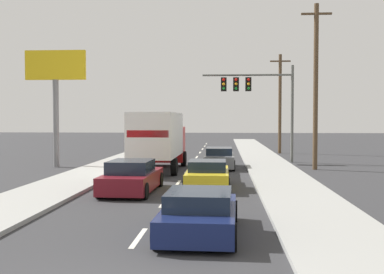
{
  "coord_description": "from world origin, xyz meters",
  "views": [
    {
      "loc": [
        2.17,
        -6.95,
        3.03
      ],
      "look_at": [
        0.71,
        13.92,
        2.22
      ],
      "focal_mm": 43.09,
      "sensor_mm": 36.0,
      "label": 1
    }
  ],
  "objects_px": {
    "car_maroon": "(132,178)",
    "car_gray": "(219,158)",
    "utility_pole_far": "(280,102)",
    "utility_pole_mid": "(316,85)",
    "traffic_signal_mast": "(251,91)",
    "box_truck": "(159,138)",
    "car_navy": "(200,214)",
    "car_yellow": "(208,175)",
    "roadside_billboard": "(56,85)"
  },
  "relations": [
    {
      "from": "box_truck",
      "to": "car_maroon",
      "type": "distance_m",
      "value": 7.91
    },
    {
      "from": "box_truck",
      "to": "roadside_billboard",
      "type": "bearing_deg",
      "value": 165.2
    },
    {
      "from": "box_truck",
      "to": "utility_pole_mid",
      "type": "distance_m",
      "value": 9.84
    },
    {
      "from": "box_truck",
      "to": "traffic_signal_mast",
      "type": "relative_size",
      "value": 1.13
    },
    {
      "from": "car_maroon",
      "to": "roadside_billboard",
      "type": "relative_size",
      "value": 0.61
    },
    {
      "from": "car_navy",
      "to": "utility_pole_far",
      "type": "bearing_deg",
      "value": 79.22
    },
    {
      "from": "car_navy",
      "to": "utility_pole_mid",
      "type": "bearing_deg",
      "value": 69.18
    },
    {
      "from": "utility_pole_mid",
      "to": "box_truck",
      "type": "bearing_deg",
      "value": -170.99
    },
    {
      "from": "box_truck",
      "to": "car_yellow",
      "type": "height_order",
      "value": "box_truck"
    },
    {
      "from": "traffic_signal_mast",
      "to": "utility_pole_mid",
      "type": "relative_size",
      "value": 0.69
    },
    {
      "from": "box_truck",
      "to": "utility_pole_mid",
      "type": "relative_size",
      "value": 0.78
    },
    {
      "from": "car_maroon",
      "to": "car_yellow",
      "type": "height_order",
      "value": "car_maroon"
    },
    {
      "from": "car_maroon",
      "to": "car_gray",
      "type": "relative_size",
      "value": 1.05
    },
    {
      "from": "car_yellow",
      "to": "roadside_billboard",
      "type": "bearing_deg",
      "value": 140.36
    },
    {
      "from": "car_yellow",
      "to": "car_maroon",
      "type": "bearing_deg",
      "value": -155.11
    },
    {
      "from": "car_gray",
      "to": "utility_pole_mid",
      "type": "bearing_deg",
      "value": -4.46
    },
    {
      "from": "traffic_signal_mast",
      "to": "utility_pole_far",
      "type": "height_order",
      "value": "utility_pole_far"
    },
    {
      "from": "box_truck",
      "to": "car_gray",
      "type": "relative_size",
      "value": 1.79
    },
    {
      "from": "box_truck",
      "to": "car_navy",
      "type": "bearing_deg",
      "value": -77.86
    },
    {
      "from": "box_truck",
      "to": "car_gray",
      "type": "bearing_deg",
      "value": 28.83
    },
    {
      "from": "car_yellow",
      "to": "car_navy",
      "type": "height_order",
      "value": "car_yellow"
    },
    {
      "from": "car_maroon",
      "to": "car_yellow",
      "type": "relative_size",
      "value": 1.07
    },
    {
      "from": "car_gray",
      "to": "car_yellow",
      "type": "height_order",
      "value": "car_gray"
    },
    {
      "from": "car_maroon",
      "to": "car_gray",
      "type": "xyz_separation_m",
      "value": [
        3.51,
        9.71,
        -0.02
      ]
    },
    {
      "from": "car_navy",
      "to": "car_maroon",
      "type": "bearing_deg",
      "value": 115.15
    },
    {
      "from": "box_truck",
      "to": "car_maroon",
      "type": "relative_size",
      "value": 1.71
    },
    {
      "from": "box_truck",
      "to": "car_maroon",
      "type": "bearing_deg",
      "value": -90.29
    },
    {
      "from": "box_truck",
      "to": "roadside_billboard",
      "type": "xyz_separation_m",
      "value": [
        -6.8,
        1.8,
        3.23
      ]
    },
    {
      "from": "car_yellow",
      "to": "utility_pole_far",
      "type": "xyz_separation_m",
      "value": [
        5.64,
        21.03,
        3.94
      ]
    },
    {
      "from": "car_maroon",
      "to": "utility_pole_mid",
      "type": "bearing_deg",
      "value": 45.01
    },
    {
      "from": "traffic_signal_mast",
      "to": "roadside_billboard",
      "type": "xyz_separation_m",
      "value": [
        -12.44,
        -4.23,
        0.16
      ]
    },
    {
      "from": "car_maroon",
      "to": "utility_pole_far",
      "type": "relative_size",
      "value": 0.51
    },
    {
      "from": "box_truck",
      "to": "utility_pole_mid",
      "type": "bearing_deg",
      "value": 9.01
    },
    {
      "from": "box_truck",
      "to": "car_maroon",
      "type": "height_order",
      "value": "box_truck"
    },
    {
      "from": "box_truck",
      "to": "utility_pole_far",
      "type": "xyz_separation_m",
      "value": [
        8.69,
        14.66,
        2.55
      ]
    },
    {
      "from": "car_yellow",
      "to": "utility_pole_mid",
      "type": "height_order",
      "value": "utility_pole_mid"
    },
    {
      "from": "box_truck",
      "to": "roadside_billboard",
      "type": "relative_size",
      "value": 1.04
    },
    {
      "from": "car_yellow",
      "to": "roadside_billboard",
      "type": "relative_size",
      "value": 0.57
    },
    {
      "from": "car_maroon",
      "to": "utility_pole_mid",
      "type": "relative_size",
      "value": 0.45
    },
    {
      "from": "box_truck",
      "to": "car_gray",
      "type": "height_order",
      "value": "box_truck"
    },
    {
      "from": "car_gray",
      "to": "car_navy",
      "type": "bearing_deg",
      "value": -91.18
    },
    {
      "from": "traffic_signal_mast",
      "to": "car_gray",
      "type": "bearing_deg",
      "value": -117.83
    },
    {
      "from": "box_truck",
      "to": "utility_pole_mid",
      "type": "xyz_separation_m",
      "value": [
        9.22,
        1.46,
        3.12
      ]
    },
    {
      "from": "car_maroon",
      "to": "utility_pole_far",
      "type": "distance_m",
      "value": 24.41
    },
    {
      "from": "car_gray",
      "to": "utility_pole_far",
      "type": "relative_size",
      "value": 0.49
    },
    {
      "from": "car_maroon",
      "to": "traffic_signal_mast",
      "type": "height_order",
      "value": "traffic_signal_mast"
    },
    {
      "from": "car_yellow",
      "to": "traffic_signal_mast",
      "type": "height_order",
      "value": "traffic_signal_mast"
    },
    {
      "from": "roadside_billboard",
      "to": "traffic_signal_mast",
      "type": "bearing_deg",
      "value": 18.79
    },
    {
      "from": "car_maroon",
      "to": "traffic_signal_mast",
      "type": "xyz_separation_m",
      "value": [
        5.68,
        13.83,
        4.42
      ]
    },
    {
      "from": "traffic_signal_mast",
      "to": "utility_pole_far",
      "type": "distance_m",
      "value": 9.17
    }
  ]
}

